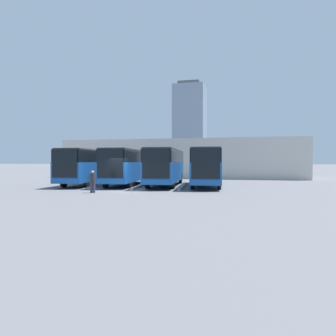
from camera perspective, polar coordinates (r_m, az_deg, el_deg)
The scene contains 11 objects.
ground_plane at distance 25.65m, azimuth -7.62°, elevation -3.89°, with size 600.00×600.00×0.00m, color #5B5B60.
bus_0 at distance 29.88m, azimuth 6.71°, elevation 0.39°, with size 3.67×11.35×3.35m.
curb_divider_0 at distance 28.64m, azimuth 2.55°, elevation -3.21°, with size 0.24×6.94×0.15m, color #B2B2AD.
bus_1 at distance 30.32m, azimuth -0.41°, elevation 0.41°, with size 3.67×11.35×3.35m.
curb_divider_1 at distance 29.35m, azimuth -4.77°, elevation -3.11°, with size 0.24×6.94×0.15m, color #B2B2AD.
bus_2 at distance 31.46m, azimuth -7.04°, elevation 0.42°, with size 3.67×11.35×3.35m.
curb_divider_2 at distance 30.76m, azimuth -11.41°, elevation -2.94°, with size 0.24×6.94×0.15m, color #B2B2AD.
bus_3 at distance 32.63m, azimuth -13.46°, elevation 0.42°, with size 3.67×11.35×3.35m.
pedestrian at distance 23.94m, azimuth -12.99°, elevation -2.20°, with size 0.45×0.45×1.59m.
station_building at distance 49.17m, azimuth 2.95°, elevation 1.62°, with size 33.51×15.23×5.31m.
office_tower at distance 222.83m, azimuth 3.84°, elevation 7.50°, with size 20.34×20.34×55.61m.
Camera 1 is at (-9.41, 23.76, 2.21)m, focal length 35.00 mm.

